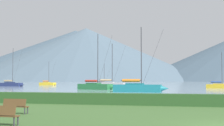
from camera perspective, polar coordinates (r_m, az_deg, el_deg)
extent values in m
cube|color=#8499A8|center=(151.89, 13.50, -3.73)|extent=(320.00, 246.00, 0.00)
cube|color=#284C23|center=(26.03, 18.14, -6.61)|extent=(80.00, 1.20, 0.97)
cube|color=gold|center=(111.98, -11.89, -3.80)|extent=(6.17, 3.05, 0.93)
cone|color=gold|center=(110.09, -10.44, -3.83)|extent=(1.14, 0.96, 0.79)
cube|color=gold|center=(112.17, -12.03, -3.63)|extent=(2.41, 1.79, 0.59)
cylinder|color=#333338|center=(111.70, -11.66, -1.75)|extent=(0.12, 0.12, 7.96)
cylinder|color=#333338|center=(112.44, -12.23, -3.30)|extent=(2.63, 0.57, 0.10)
cylinder|color=orange|center=(112.44, -12.23, -3.30)|extent=(2.29, 0.77, 0.37)
cylinder|color=#333338|center=(110.92, -11.06, -1.85)|extent=(2.77, 0.53, 7.57)
cube|color=#9E9EA3|center=(80.25, -0.41, -4.11)|extent=(8.00, 3.35, 1.22)
cone|color=#9E9EA3|center=(78.99, 2.67, -4.13)|extent=(1.42, 1.15, 1.04)
cube|color=gray|center=(80.38, -0.71, -3.79)|extent=(3.05, 2.12, 0.78)
cylinder|color=#333338|center=(80.12, 0.05, -0.22)|extent=(0.16, 0.16, 10.77)
cylinder|color=#333338|center=(80.57, -1.14, -3.20)|extent=(3.50, 0.44, 0.13)
cylinder|color=tan|center=(80.57, -1.14, -3.20)|extent=(3.01, 0.75, 0.49)
cylinder|color=#333338|center=(79.57, 1.31, -0.40)|extent=(3.69, 0.36, 10.24)
cube|color=#236B38|center=(64.54, -3.14, -4.42)|extent=(7.75, 4.55, 1.15)
cone|color=#236B38|center=(62.38, 0.12, -4.47)|extent=(1.49, 1.30, 0.98)
cube|color=#206032|center=(64.75, -3.45, -4.04)|extent=(3.12, 2.48, 0.73)
cylinder|color=#333338|center=(64.30, -2.65, 0.56)|extent=(0.15, 0.15, 11.08)
cylinder|color=#333338|center=(65.07, -3.89, -3.34)|extent=(3.20, 1.08, 0.13)
cylinder|color=red|center=(65.07, -3.89, -3.34)|extent=(2.82, 1.26, 0.46)
cylinder|color=#333338|center=(63.39, -1.33, 0.36)|extent=(3.35, 1.05, 10.54)
cube|color=black|center=(99.46, -1.72, -3.99)|extent=(6.03, 2.99, 0.91)
cone|color=black|center=(98.13, 0.03, -4.00)|extent=(1.11, 0.94, 0.77)
cube|color=black|center=(99.60, -1.89, -3.79)|extent=(2.36, 1.75, 0.58)
cylinder|color=#333338|center=(99.26, -1.46, -2.03)|extent=(0.12, 0.12, 6.69)
cylinder|color=#333338|center=(99.79, -2.14, -3.44)|extent=(2.57, 0.57, 0.10)
cylinder|color=gray|center=(99.79, -2.14, -3.44)|extent=(2.23, 0.76, 0.36)
cylinder|color=#333338|center=(98.70, -0.74, -2.13)|extent=(2.70, 0.52, 6.37)
cube|color=#19707A|center=(52.17, 4.76, -4.70)|extent=(8.04, 3.06, 1.25)
cone|color=#19707A|center=(51.55, 9.74, -4.69)|extent=(1.40, 1.12, 1.06)
cube|color=#16646E|center=(52.24, 4.27, -4.20)|extent=(3.02, 2.03, 0.79)
cylinder|color=#333338|center=(52.16, 5.47, 1.04)|extent=(0.16, 0.16, 10.33)
cylinder|color=#333338|center=(52.36, 3.56, -3.27)|extent=(3.57, 0.29, 0.14)
cylinder|color=orange|center=(52.36, 3.56, -3.27)|extent=(3.05, 0.63, 0.50)
cylinder|color=#333338|center=(51.86, 7.51, 0.79)|extent=(3.77, 0.20, 9.83)
cube|color=navy|center=(96.44, -18.29, -3.82)|extent=(7.02, 2.92, 1.08)
cone|color=navy|center=(94.21, -16.35, -3.87)|extent=(1.25, 1.01, 0.91)
cube|color=#1B2449|center=(96.66, -18.47, -3.58)|extent=(2.67, 1.85, 0.68)
cylinder|color=#333338|center=(96.16, -17.95, -0.57)|extent=(0.14, 0.14, 10.83)
cylinder|color=#333338|center=(96.99, -18.73, -3.14)|extent=(3.08, 0.38, 0.12)
cylinder|color=tan|center=(96.99, -18.73, -3.14)|extent=(2.64, 0.65, 0.43)
cylinder|color=#333338|center=(95.23, -17.16, -0.72)|extent=(3.24, 0.31, 10.29)
cube|color=gold|center=(76.47, 19.42, -4.11)|extent=(6.33, 3.48, 0.94)
cube|color=gold|center=(76.51, 19.16, -3.85)|extent=(2.52, 1.95, 0.60)
cylinder|color=#333338|center=(76.43, 19.75, -1.07)|extent=(0.12, 0.12, 7.99)
cylinder|color=#333338|center=(76.57, 18.79, -3.38)|extent=(2.64, 0.77, 0.10)
cylinder|color=#2847A3|center=(76.57, 18.79, -3.38)|extent=(2.32, 0.93, 0.38)
cube|color=brown|center=(20.56, -17.38, -7.73)|extent=(1.64, 0.56, 0.06)
cube|color=brown|center=(20.38, -17.66, -6.99)|extent=(1.61, 0.24, 0.45)
cylinder|color=#333338|center=(20.33, -15.41, -8.45)|extent=(0.08, 0.08, 0.45)
cylinder|color=#333338|center=(21.12, -18.79, -8.19)|extent=(0.08, 0.08, 0.45)
cylinder|color=#333338|center=(20.05, -15.91, -8.52)|extent=(0.08, 0.08, 0.45)
cylinder|color=#333338|center=(20.85, -19.32, -8.25)|extent=(0.08, 0.08, 0.45)
cube|color=brown|center=(15.68, -19.72, -9.22)|extent=(1.65, 0.50, 0.06)
cube|color=brown|center=(15.50, -20.09, -8.26)|extent=(1.64, 0.18, 0.45)
cylinder|color=#333338|center=(15.45, -17.09, -10.20)|extent=(0.08, 0.08, 0.45)
cylinder|color=#333338|center=(15.17, -17.75, -10.32)|extent=(0.08, 0.08, 0.45)
cone|color=#4C6070|center=(356.18, -4.84, 1.60)|extent=(271.82, 271.82, 61.19)
cone|color=#425666|center=(431.93, -6.79, 1.40)|extent=(351.11, 351.11, 70.03)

